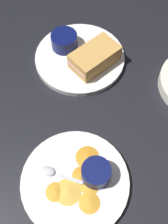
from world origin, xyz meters
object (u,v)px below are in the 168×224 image
Objects in this scene: spoon_by_dark_ramekin at (78,57)px; ramekin_light_gravy at (96,173)px; ramekin_dark_sauce at (64,40)px; spoon_by_gravy_ramekin at (53,173)px; plate_sandwich_main at (80,58)px; sandwich_half_near at (95,57)px; plate_chips_companion at (75,182)px.

spoon_by_dark_ramekin is 34.09cm from ramekin_light_gravy.
ramekin_dark_sauce is 0.75× the size of spoon_by_gravy_ramekin.
spoon_by_dark_ramekin is 1.56× the size of ramekin_light_gravy.
spoon_by_dark_ramekin is 1.01× the size of spoon_by_gravy_ramekin.
ramekin_light_gravy reaches higher than ramekin_dark_sauce.
sandwich_half_near is (-0.50, 4.79, 3.20)cm from plate_sandwich_main.
plate_sandwich_main is 1.05× the size of plate_chips_companion.
spoon_by_dark_ramekin and spoon_by_gravy_ramekin have the same top height.
plate_sandwich_main is at bearing 86.96° from ramekin_dark_sauce.
plate_chips_companion is (29.32, 15.91, -3.20)cm from sandwich_half_near.
sandwich_half_near is at bearing -160.23° from spoon_by_gravy_ramekin.
ramekin_dark_sauce reaches higher than spoon_by_gravy_ramekin.
sandwich_half_near is 33.51cm from plate_chips_companion.
sandwich_half_near reaches higher than ramekin_dark_sauce.
ramekin_dark_sauce is at bearing -130.95° from ramekin_light_gravy.
plate_chips_companion is at bearing 108.26° from spoon_by_gravy_ramekin.
spoon_by_dark_ramekin is 0.41× the size of plate_chips_companion.
sandwich_half_near is 32.90cm from spoon_by_gravy_ramekin.
plate_sandwich_main is at bearing 177.37° from spoon_by_dark_ramekin.
plate_chips_companion is 2.45× the size of spoon_by_gravy_ramekin.
spoon_by_dark_ramekin is at bearing -143.48° from plate_chips_companion.
ramekin_dark_sauce is (-0.30, -5.69, 3.09)cm from plate_sandwich_main.
spoon_by_gravy_ramekin is (1.58, -4.80, 1.16)cm from plate_chips_companion.
ramekin_light_gravy reaches higher than spoon_by_dark_ramekin.
ramekin_dark_sauce is 0.31× the size of plate_chips_companion.
plate_chips_companion is at bearing 35.68° from plate_sandwich_main.
spoon_by_dark_ramekin is at bearing -135.76° from ramekin_light_gravy.
sandwich_half_near reaches higher than plate_chips_companion.
plate_sandwich_main is at bearing -84.04° from sandwich_half_near.
spoon_by_gravy_ramekin is (5.20, -7.81, -1.98)cm from ramekin_light_gravy.
sandwich_half_near reaches higher than plate_sandwich_main.
spoon_by_dark_ramekin reaches higher than plate_chips_companion.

